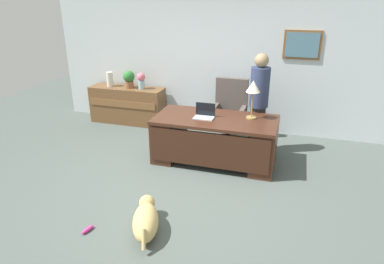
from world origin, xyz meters
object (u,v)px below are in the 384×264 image
at_px(credenza, 128,105).
at_px(person_standing, 259,103).
at_px(vase_with_flowers, 141,80).
at_px(desk, 215,138).
at_px(armchair, 229,114).
at_px(vase_empty, 110,79).
at_px(laptop, 204,114).
at_px(dog_toy_plush, 88,230).
at_px(dog_lying, 146,220).
at_px(potted_plant, 129,78).
at_px(desk_lamp, 253,89).

distance_m(credenza, person_standing, 2.96).
xyz_separation_m(person_standing, vase_with_flowers, (-2.48, 0.68, 0.07)).
xyz_separation_m(desk, armchair, (0.04, 1.00, 0.09)).
height_order(vase_with_flowers, vase_empty, vase_with_flowers).
distance_m(laptop, vase_empty, 2.76).
distance_m(desk, dog_toy_plush, 2.47).
relative_size(desk, dog_lying, 2.45).
bearing_deg(dog_toy_plush, desk, 65.95).
height_order(armchair, vase_with_flowers, armchair).
bearing_deg(credenza, vase_empty, 179.79).
bearing_deg(desk, dog_toy_plush, -114.05).
relative_size(vase_with_flowers, potted_plant, 0.93).
relative_size(desk_lamp, vase_empty, 2.02).
bearing_deg(armchair, vase_empty, 173.24).
relative_size(armchair, potted_plant, 3.23).
bearing_deg(dog_lying, person_standing, 70.48).
relative_size(dog_lying, desk_lamp, 1.31).
height_order(laptop, vase_empty, vase_empty).
height_order(desk, credenza, credenza).
bearing_deg(armchair, person_standing, -33.30).
bearing_deg(laptop, desk, -4.47).
bearing_deg(vase_with_flowers, armchair, -9.27).
distance_m(vase_empty, dog_toy_plush, 4.00).
relative_size(dog_lying, laptop, 2.50).
height_order(desk, vase_with_flowers, vase_with_flowers).
bearing_deg(desk_lamp, credenza, 157.96).
bearing_deg(armchair, vase_with_flowers, 170.73).
distance_m(dog_lying, laptop, 2.13).
height_order(vase_with_flowers, dog_toy_plush, vase_with_flowers).
xyz_separation_m(desk, dog_lying, (-0.34, -2.01, -0.26)).
distance_m(desk, vase_with_flowers, 2.36).
xyz_separation_m(desk_lamp, potted_plant, (-2.71, 1.13, -0.27)).
relative_size(desk, laptop, 6.12).
bearing_deg(laptop, vase_empty, 151.85).
height_order(person_standing, laptop, person_standing).
distance_m(potted_plant, dog_toy_plush, 3.85).
bearing_deg(credenza, person_standing, -13.51).
relative_size(person_standing, vase_with_flowers, 5.15).
distance_m(armchair, vase_empty, 2.70).
bearing_deg(desk_lamp, armchair, 121.93).
height_order(dog_lying, laptop, laptop).
bearing_deg(dog_lying, armchair, 82.86).
xyz_separation_m(dog_lying, vase_empty, (-2.28, 3.33, 0.77)).
relative_size(vase_with_flowers, vase_empty, 1.11).
xyz_separation_m(desk_lamp, dog_toy_plush, (-1.54, -2.41, -1.21)).
relative_size(person_standing, potted_plant, 4.78).
relative_size(armchair, vase_with_flowers, 3.47).
bearing_deg(dog_toy_plush, laptop, 70.08).
relative_size(credenza, desk_lamp, 2.59).
bearing_deg(vase_with_flowers, dog_lying, -65.05).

